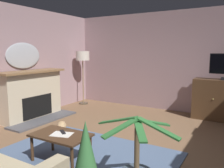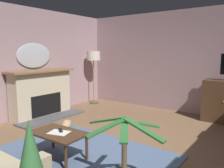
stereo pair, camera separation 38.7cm
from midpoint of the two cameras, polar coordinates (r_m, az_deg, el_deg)
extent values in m
cube|color=brown|center=(3.91, -1.38, -16.90)|extent=(6.65, 6.81, 0.04)
cube|color=gray|center=(6.45, 13.72, 5.43)|extent=(6.65, 0.10, 2.72)
cube|color=slate|center=(3.76, -10.69, -17.73)|extent=(2.75, 2.03, 0.01)
cube|color=#4C4C51|center=(5.82, -18.40, -8.43)|extent=(0.50, 1.77, 0.04)
cube|color=beige|center=(6.00, -21.15, -2.72)|extent=(0.40, 1.57, 1.13)
cube|color=black|center=(5.92, -20.06, -5.22)|extent=(0.10, 0.88, 0.52)
cube|color=olive|center=(5.89, -21.20, 2.89)|extent=(0.52, 1.73, 0.05)
ellipsoid|color=#B2B7BF|center=(6.08, -22.91, 6.53)|extent=(0.06, 0.98, 0.63)
sphere|color=tan|center=(5.72, 22.14, -3.55)|extent=(0.03, 0.03, 0.03)
cube|color=#422B19|center=(3.58, -15.75, -12.19)|extent=(0.87, 0.55, 0.03)
cylinder|color=#422B19|center=(3.57, -8.62, -15.71)|extent=(0.04, 0.04, 0.40)
cylinder|color=#422B19|center=(4.05, -17.35, -13.06)|extent=(0.04, 0.04, 0.40)
cylinder|color=#422B19|center=(3.28, -13.43, -18.12)|extent=(0.04, 0.04, 0.40)
cylinder|color=#422B19|center=(3.79, -22.17, -14.78)|extent=(0.04, 0.04, 0.40)
cube|color=black|center=(3.61, -15.26, -11.54)|extent=(0.17, 0.14, 0.02)
cube|color=silver|center=(3.55, -15.56, -12.03)|extent=(0.35, 0.30, 0.01)
cylinder|color=brown|center=(2.66, 1.93, -16.14)|extent=(0.06, 0.06, 0.51)
cube|color=#2D6B33|center=(2.44, 7.01, -11.01)|extent=(0.47, 0.09, 0.17)
cube|color=#2D6B33|center=(2.63, 6.13, -9.57)|extent=(0.31, 0.36, 0.12)
cube|color=#2D6B33|center=(2.77, 2.03, -8.66)|extent=(0.27, 0.42, 0.16)
cube|color=#2D6B33|center=(2.70, -2.79, -9.06)|extent=(0.52, 0.13, 0.18)
cube|color=#2D6B33|center=(2.44, -2.52, -10.95)|extent=(0.27, 0.42, 0.16)
cube|color=#2D6B33|center=(2.35, 2.29, -11.72)|extent=(0.29, 0.40, 0.09)
ellipsoid|color=tan|center=(4.98, -14.66, -10.16)|extent=(0.39, 0.40, 0.19)
sphere|color=tan|center=(4.75, -14.88, -10.70)|extent=(0.14, 0.14, 0.14)
cone|color=tan|center=(4.73, -14.44, -9.93)|extent=(0.04, 0.04, 0.04)
cone|color=tan|center=(4.73, -15.38, -9.94)|extent=(0.04, 0.04, 0.04)
cylinder|color=tan|center=(5.26, -13.97, -9.59)|extent=(0.17, 0.19, 0.04)
cylinder|color=#4C4233|center=(7.30, -8.64, -4.75)|extent=(0.28, 0.28, 0.04)
cylinder|color=olive|center=(7.19, -8.75, 0.40)|extent=(0.03, 0.03, 1.36)
cylinder|color=beige|center=(7.12, -8.90, 6.96)|extent=(0.41, 0.41, 0.28)
camera|label=1|loc=(0.19, -92.86, -0.41)|focal=36.71mm
camera|label=2|loc=(0.19, 87.14, 0.41)|focal=36.71mm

